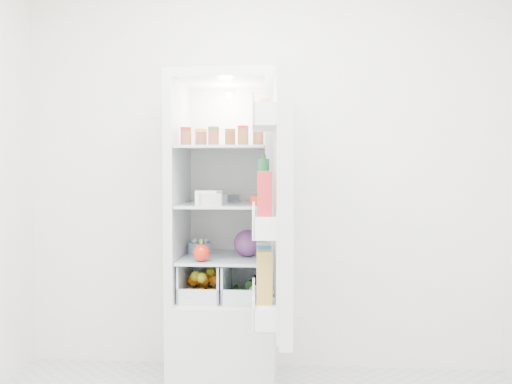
# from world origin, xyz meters

# --- Properties ---
(room_walls) EXTENTS (3.02, 3.02, 2.61)m
(room_walls) POSITION_xyz_m (0.00, 0.00, 1.59)
(room_walls) COLOR white
(room_walls) RESTS_ON ground
(refrigerator) EXTENTS (0.60, 0.60, 1.80)m
(refrigerator) POSITION_xyz_m (-0.20, 1.25, 0.67)
(refrigerator) COLOR silver
(refrigerator) RESTS_ON ground
(shelf_low) EXTENTS (0.49, 0.53, 0.01)m
(shelf_low) POSITION_xyz_m (-0.20, 1.19, 0.74)
(shelf_low) COLOR silver
(shelf_low) RESTS_ON refrigerator
(shelf_mid) EXTENTS (0.49, 0.53, 0.02)m
(shelf_mid) POSITION_xyz_m (-0.20, 1.19, 1.05)
(shelf_mid) COLOR silver
(shelf_mid) RESTS_ON refrigerator
(shelf_top) EXTENTS (0.49, 0.53, 0.02)m
(shelf_top) POSITION_xyz_m (-0.20, 1.19, 1.38)
(shelf_top) COLOR silver
(shelf_top) RESTS_ON refrigerator
(crisper_left) EXTENTS (0.23, 0.46, 0.22)m
(crisper_left) POSITION_xyz_m (-0.32, 1.19, 0.61)
(crisper_left) COLOR silver
(crisper_left) RESTS_ON refrigerator
(crisper_right) EXTENTS (0.23, 0.46, 0.22)m
(crisper_right) POSITION_xyz_m (-0.08, 1.19, 0.61)
(crisper_right) COLOR silver
(crisper_right) RESTS_ON refrigerator
(condiment_jars) EXTENTS (0.46, 0.32, 0.08)m
(condiment_jars) POSITION_xyz_m (-0.22, 1.10, 1.43)
(condiment_jars) COLOR #B21919
(condiment_jars) RESTS_ON shelf_top
(squeeze_bottle) EXTENTS (0.06, 0.06, 0.19)m
(squeeze_bottle) POSITION_xyz_m (0.01, 1.31, 1.48)
(squeeze_bottle) COLOR silver
(squeeze_bottle) RESTS_ON shelf_top
(tub_white) EXTENTS (0.14, 0.14, 0.08)m
(tub_white) POSITION_xyz_m (-0.27, 1.07, 1.10)
(tub_white) COLOR white
(tub_white) RESTS_ON shelf_mid
(tub_cream) EXTENTS (0.15, 0.15, 0.07)m
(tub_cream) POSITION_xyz_m (-0.27, 1.03, 1.09)
(tub_cream) COLOR beige
(tub_cream) RESTS_ON shelf_mid
(tin_red) EXTENTS (0.08, 0.08, 0.05)m
(tin_red) POSITION_xyz_m (-0.01, 1.06, 1.08)
(tin_red) COLOR #B52F1B
(tin_red) RESTS_ON shelf_mid
(foil_tray) EXTENTS (0.22, 0.19, 0.04)m
(foil_tray) POSITION_xyz_m (-0.24, 1.34, 1.08)
(foil_tray) COLOR silver
(foil_tray) RESTS_ON shelf_mid
(red_cabbage) EXTENTS (0.16, 0.16, 0.16)m
(red_cabbage) POSITION_xyz_m (-0.07, 1.20, 0.83)
(red_cabbage) COLOR #5D205B
(red_cabbage) RESTS_ON shelf_low
(bell_pepper) EXTENTS (0.10, 0.10, 0.10)m
(bell_pepper) POSITION_xyz_m (-0.31, 0.99, 0.80)
(bell_pepper) COLOR red
(bell_pepper) RESTS_ON shelf_low
(mushroom_bowl) EXTENTS (0.16, 0.16, 0.07)m
(mushroom_bowl) POSITION_xyz_m (-0.36, 1.28, 0.78)
(mushroom_bowl) COLOR #89ADCD
(mushroom_bowl) RESTS_ON shelf_low
(citrus_pile) EXTENTS (0.20, 0.31, 0.16)m
(citrus_pile) POSITION_xyz_m (-0.33, 1.15, 0.59)
(citrus_pile) COLOR orange
(citrus_pile) RESTS_ON refrigerator
(veg_pile) EXTENTS (0.16, 0.30, 0.10)m
(veg_pile) POSITION_xyz_m (-0.07, 1.18, 0.56)
(veg_pile) COLOR #24531B
(veg_pile) RESTS_ON refrigerator
(fridge_door) EXTENTS (0.21, 0.60, 1.30)m
(fridge_door) POSITION_xyz_m (0.12, 0.61, 1.09)
(fridge_door) COLOR silver
(fridge_door) RESTS_ON refrigerator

